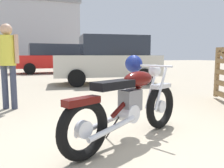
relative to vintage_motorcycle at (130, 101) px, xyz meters
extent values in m
plane|color=tan|center=(-0.10, -0.32, -0.49)|extent=(80.00, 80.00, 0.00)
torus|color=black|center=(0.63, 0.23, -0.17)|extent=(0.63, 0.34, 0.64)
cylinder|color=silver|center=(0.63, 0.23, -0.17)|extent=(0.20, 0.14, 0.18)
torus|color=black|center=(-0.71, -0.32, -0.17)|extent=(0.63, 0.34, 0.64)
cylinder|color=silver|center=(-0.71, -0.32, -0.17)|extent=(0.20, 0.14, 0.18)
cube|color=silver|center=(0.63, 0.23, 0.13)|extent=(0.38, 0.26, 0.06)
cube|color=#4C0C0A|center=(-0.73, -0.32, 0.12)|extent=(0.42, 0.27, 0.07)
cylinder|color=silver|center=(0.48, 0.25, 0.11)|extent=(0.28, 0.14, 0.58)
cylinder|color=silver|center=(0.54, 0.11, 0.11)|extent=(0.28, 0.14, 0.58)
sphere|color=silver|center=(0.47, 0.16, 0.35)|extent=(0.17, 0.17, 0.17)
cylinder|color=silver|center=(0.39, 0.13, 0.42)|extent=(0.26, 0.58, 0.03)
sphere|color=navy|center=(0.28, 0.41, 0.44)|extent=(0.25, 0.25, 0.25)
cylinder|color=#4C0C0A|center=(0.02, -0.02, 0.09)|extent=(0.72, 0.34, 0.47)
ellipsoid|color=#4C0C0A|center=(0.13, 0.02, 0.27)|extent=(0.56, 0.40, 0.20)
cube|color=black|center=(-0.30, -0.15, 0.24)|extent=(0.58, 0.39, 0.09)
cube|color=slate|center=(-0.02, -0.04, 0.02)|extent=(0.31, 0.27, 0.26)
cylinder|color=silver|center=(-0.06, -0.05, -0.13)|extent=(0.28, 0.27, 0.22)
cylinder|color=silver|center=(-0.45, -0.10, -0.21)|extent=(0.67, 0.32, 0.14)
cylinder|color=silver|center=(-0.37, -0.29, -0.21)|extent=(0.67, 0.32, 0.14)
cylinder|color=black|center=(-0.22, 0.07, -0.33)|extent=(0.11, 0.23, 0.33)
cube|color=olive|center=(3.30, 1.59, 0.16)|extent=(0.11, 0.12, 1.20)
cylinder|color=#383D51|center=(-1.42, 2.52, -0.06)|extent=(0.12, 0.12, 0.86)
cylinder|color=#383D51|center=(-1.27, 2.42, -0.06)|extent=(0.12, 0.12, 0.86)
cylinder|color=gold|center=(-1.35, 2.47, 0.66)|extent=(0.30, 0.30, 0.58)
cylinder|color=tan|center=(-1.19, 2.37, 0.69)|extent=(0.08, 0.08, 0.55)
sphere|color=tan|center=(-1.35, 2.47, 1.06)|extent=(0.22, 0.22, 0.22)
cylinder|color=black|center=(0.74, 5.02, -0.19)|extent=(0.63, 0.30, 0.60)
cylinder|color=black|center=(1.06, 6.63, -0.19)|extent=(0.63, 0.30, 0.60)
cylinder|color=black|center=(3.09, 4.55, -0.19)|extent=(0.63, 0.30, 0.60)
cylinder|color=black|center=(3.42, 6.16, -0.19)|extent=(0.63, 0.30, 0.60)
cube|color=beige|center=(2.08, 5.59, 0.19)|extent=(4.15, 2.37, 0.76)
cube|color=#232833|center=(2.32, 5.54, 0.93)|extent=(2.65, 1.96, 0.72)
cylinder|color=black|center=(-0.20, 11.19, -0.17)|extent=(0.65, 0.23, 0.64)
cylinder|color=black|center=(-0.14, 12.94, -0.17)|extent=(0.65, 0.23, 0.64)
cylinder|color=black|center=(2.79, 11.07, -0.17)|extent=(0.65, 0.23, 0.64)
cylinder|color=black|center=(2.86, 12.83, -0.17)|extent=(0.65, 0.23, 0.64)
cube|color=red|center=(1.33, 12.01, 0.20)|extent=(4.76, 1.94, 0.74)
cube|color=#232833|center=(1.63, 12.00, 0.91)|extent=(3.56, 1.73, 0.68)
camera|label=1|loc=(-1.38, -2.47, 0.56)|focal=37.12mm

